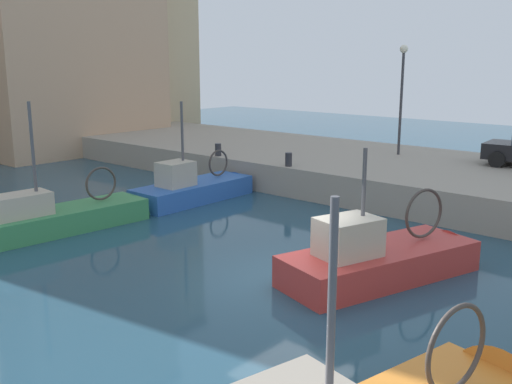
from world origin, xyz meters
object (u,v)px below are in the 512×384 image
Objects in this scene: mooring_bollard_mid at (289,159)px; quay_streetlamp at (402,82)px; mooring_bollard_north at (218,150)px; fishing_boat_blue at (199,196)px; fishing_boat_green at (65,227)px; fishing_boat_red at (388,271)px.

quay_streetlamp is at bearing -18.46° from mooring_bollard_mid.
fishing_boat_blue is at bearing -148.22° from mooring_bollard_north.
fishing_boat_green is 12.52× the size of mooring_bollard_mid.
fishing_boat_green reaches higher than mooring_bollard_mid.
fishing_boat_red is 9.44m from mooring_bollard_mid.
mooring_bollard_mid is 0.11× the size of quay_streetlamp.
fishing_boat_green reaches higher than fishing_boat_red.
fishing_boat_blue reaches higher than mooring_bollard_north.
mooring_bollard_north is at bearing 10.70° from fishing_boat_green.
fishing_boat_blue reaches higher than mooring_bollard_mid.
fishing_boat_blue is 3.64m from mooring_bollard_north.
quay_streetlamp reaches higher than mooring_bollard_north.
quay_streetlamp is at bearing -25.70° from fishing_boat_blue.
mooring_bollard_north is at bearing 31.78° from fishing_boat_blue.
fishing_boat_red is 1.07× the size of fishing_boat_blue.
mooring_bollard_mid is at bearing 161.54° from quay_streetlamp.
mooring_bollard_mid is 4.00m from mooring_bollard_north.
fishing_boat_green is at bearing 107.94° from fishing_boat_red.
fishing_boat_red is at bearing -152.99° from quay_streetlamp.
fishing_boat_blue is at bearing 142.37° from mooring_bollard_mid.
quay_streetlamp is (14.35, -4.24, 4.34)m from fishing_boat_green.
quay_streetlamp reaches higher than fishing_boat_red.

